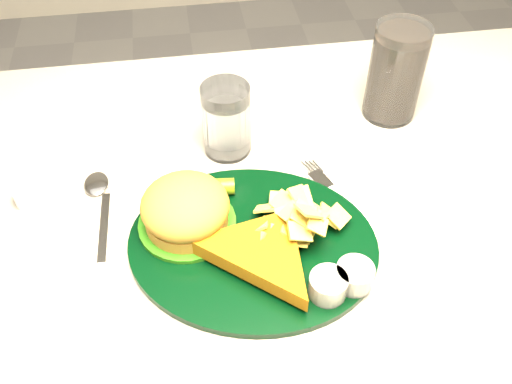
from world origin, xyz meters
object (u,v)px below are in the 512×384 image
table (243,351)px  fork_napkin (329,217)px  cola_glass (396,73)px  dinner_plate (253,228)px  water_glass (226,120)px

table → fork_napkin: size_ratio=7.48×
table → cola_glass: 0.56m
table → dinner_plate: size_ratio=3.75×
fork_napkin → water_glass: bearing=103.4°
table → cola_glass: (0.27, 0.18, 0.45)m
cola_glass → fork_napkin: (-0.15, -0.21, -0.07)m
fork_napkin → table: bearing=145.1°
dinner_plate → fork_napkin: size_ratio=1.99×
cola_glass → fork_napkin: size_ratio=0.96×
table → dinner_plate: bearing=-78.1°
dinner_plate → cola_glass: 0.35m
water_glass → fork_napkin: (0.12, -0.16, -0.05)m
table → water_glass: water_glass is taller
cola_glass → fork_napkin: 0.27m
water_glass → cola_glass: 0.27m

